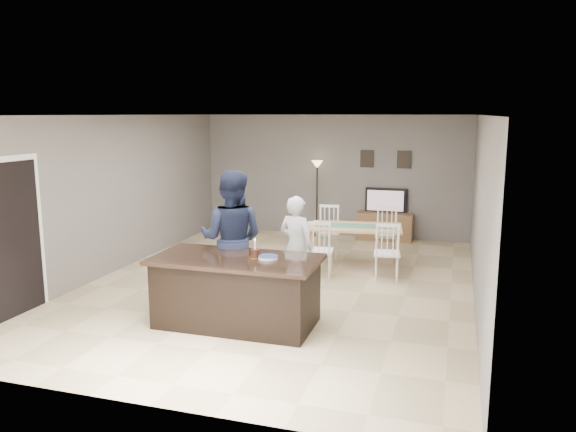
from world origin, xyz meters
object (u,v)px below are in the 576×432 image
(kitchen_island, at_px, (237,291))
(plate_stack, at_px, (268,257))
(television, at_px, (386,201))
(tv_console, at_px, (384,226))
(floor_lamp, at_px, (317,178))
(woman, at_px, (296,247))
(man, at_px, (232,239))
(birthday_cake, at_px, (255,253))
(dining_table, at_px, (355,233))

(kitchen_island, relative_size, plate_stack, 8.33)
(television, bearing_deg, tv_console, 90.00)
(television, height_order, plate_stack, television)
(television, relative_size, plate_stack, 3.54)
(tv_console, bearing_deg, floor_lamp, 179.25)
(tv_console, height_order, floor_lamp, floor_lamp)
(woman, xyz_separation_m, floor_lamp, (-0.75, 4.25, 0.55))
(floor_lamp, bearing_deg, man, -90.30)
(woman, height_order, plate_stack, woman)
(television, bearing_deg, woman, 79.69)
(plate_stack, bearing_deg, birthday_cake, 175.73)
(man, bearing_deg, plate_stack, 134.71)
(tv_console, relative_size, woman, 0.78)
(plate_stack, height_order, dining_table, dining_table)
(woman, xyz_separation_m, man, (-0.77, -0.64, 0.21))
(dining_table, bearing_deg, floor_lamp, 111.27)
(television, relative_size, man, 0.47)
(plate_stack, relative_size, floor_lamp, 0.15)
(birthday_cake, bearing_deg, woman, 81.69)
(dining_table, bearing_deg, television, 77.51)
(television, bearing_deg, birthday_cake, 80.14)
(birthday_cake, xyz_separation_m, floor_lamp, (-0.56, 5.51, 0.36))
(tv_console, distance_m, floor_lamp, 1.83)
(dining_table, relative_size, floor_lamp, 1.18)
(woman, distance_m, plate_stack, 1.29)
(kitchen_island, distance_m, floor_lamp, 5.67)
(tv_console, xyz_separation_m, television, (0.00, 0.07, 0.56))
(plate_stack, bearing_deg, kitchen_island, -171.44)
(woman, height_order, birthday_cake, woman)
(television, relative_size, birthday_cake, 3.70)
(kitchen_island, distance_m, tv_console, 5.70)
(man, bearing_deg, dining_table, -123.72)
(plate_stack, bearing_deg, man, 140.25)
(woman, distance_m, floor_lamp, 4.35)
(tv_console, height_order, dining_table, dining_table)
(television, distance_m, man, 5.18)
(television, bearing_deg, floor_lamp, 1.87)
(man, xyz_separation_m, plate_stack, (0.77, -0.64, -0.05))
(man, distance_m, dining_table, 2.85)
(kitchen_island, bearing_deg, man, 116.76)
(woman, bearing_deg, television, -83.93)
(tv_console, relative_size, birthday_cake, 4.86)
(tv_console, xyz_separation_m, woman, (-0.78, -4.23, 0.47))
(birthday_cake, bearing_deg, television, 80.14)
(plate_stack, bearing_deg, television, 81.98)
(tv_console, xyz_separation_m, plate_stack, (-0.79, -5.51, 0.62))
(kitchen_island, xyz_separation_m, television, (1.20, 5.64, 0.41))
(television, height_order, dining_table, television)
(birthday_cake, height_order, floor_lamp, floor_lamp)
(television, distance_m, woman, 4.37)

